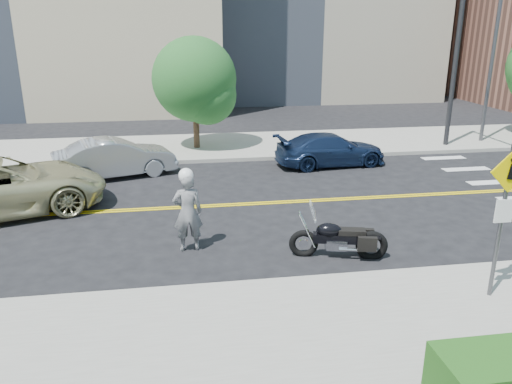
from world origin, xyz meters
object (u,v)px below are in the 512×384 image
object	(u,v)px
motorcycle	(339,230)
parked_car_silver	(115,158)
pedestrian_sign	(504,207)
motorcyclist	(188,210)
parked_car_blue	(330,150)

from	to	relation	value
motorcycle	parked_car_silver	size ratio (longest dim) A/B	0.52
pedestrian_sign	motorcyclist	distance (m)	6.67
motorcycle	parked_car_blue	world-z (taller)	motorcycle
motorcycle	parked_car_blue	distance (m)	8.18
pedestrian_sign	motorcycle	distance (m)	3.55
motorcycle	parked_car_silver	xyz separation A→B (m)	(-5.82, 7.53, 0.02)
pedestrian_sign	parked_car_silver	distance (m)	12.88
pedestrian_sign	parked_car_silver	world-z (taller)	pedestrian_sign
motorcyclist	motorcycle	size ratio (longest dim) A/B	0.93
pedestrian_sign	motorcyclist	bearing A→B (deg)	149.91
motorcyclist	parked_car_silver	world-z (taller)	motorcyclist
motorcycle	parked_car_blue	xyz separation A→B (m)	(2.18, 7.89, -0.05)
parked_car_silver	motorcycle	bearing A→B (deg)	-160.33
parked_car_blue	pedestrian_sign	bearing A→B (deg)	174.79
parked_car_silver	parked_car_blue	xyz separation A→B (m)	(8.00, 0.35, -0.07)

